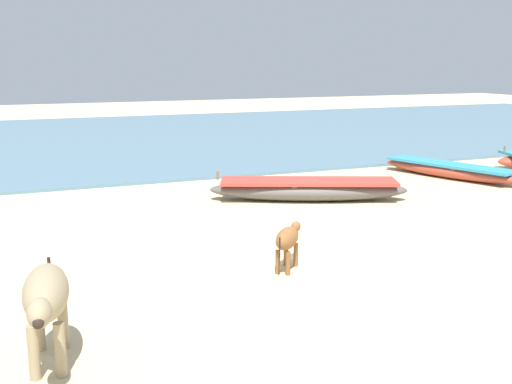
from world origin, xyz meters
name	(u,v)px	position (x,y,z in m)	size (l,w,h in m)	color
ground	(316,242)	(0.00, 0.00, 0.00)	(80.00, 80.00, 0.00)	beige
sea_water	(132,138)	(0.00, 16.49, 0.04)	(60.00, 20.00, 0.08)	slate
fishing_boat_0	(308,189)	(1.47, 3.14, 0.27)	(4.70, 2.78, 0.69)	#5B5651
fishing_boat_3	(449,170)	(6.47, 4.20, 0.22)	(2.13, 4.30, 0.60)	#B74733
cow_adult_dun	(46,298)	(-4.89, -3.06, 0.78)	(0.64, 1.67, 1.08)	tan
calf_far_brown	(288,239)	(-1.13, -1.18, 0.50)	(0.84, 0.91, 0.69)	brown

